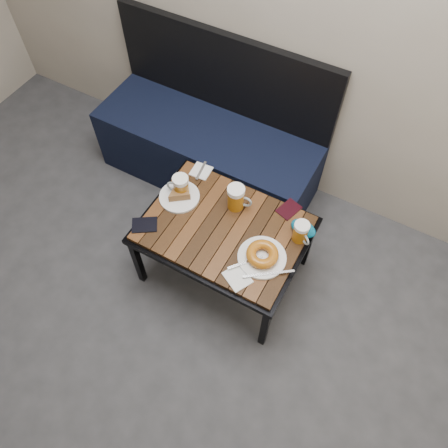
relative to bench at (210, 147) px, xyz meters
The scene contains 13 objects.
ground 1.79m from the bench, 83.61° to the right, with size 4.00×4.00×0.00m, color #2D2D30.
bench is the anchor object (origin of this frame).
cafe_table 0.76m from the bench, 53.88° to the right, with size 0.84×0.62×0.47m.
beer_mug_left 0.61m from the bench, 75.09° to the right, with size 0.13×0.10×0.14m.
beer_mug_centre 0.69m from the bench, 46.66° to the right, with size 0.14×0.10×0.15m.
beer_mug_right 0.97m from the bench, 31.00° to the right, with size 0.11×0.10×0.12m.
plate_pie 0.61m from the bench, 75.57° to the right, with size 0.22×0.22×0.06m.
plate_bagel 0.99m from the bench, 44.37° to the right, with size 0.29×0.27×0.07m.
napkin_left 0.43m from the bench, 66.24° to the right, with size 0.11×0.14×0.01m.
napkin_right 1.06m from the bench, 52.37° to the right, with size 0.16×0.15×0.01m.
passport_navy 0.82m from the bench, 84.19° to the right, with size 0.09×0.13×0.01m, color black.
passport_burgundy 0.79m from the bench, 26.73° to the right, with size 0.09×0.12×0.01m, color black.
knit_pouch 0.94m from the bench, 28.53° to the right, with size 0.14×0.09×0.06m, color #055084.
Camera 1 is at (0.83, 0.10, 2.33)m, focal length 35.00 mm.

